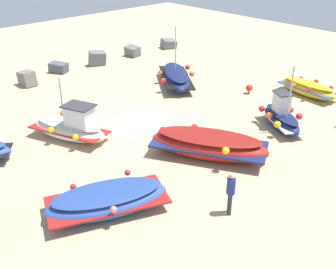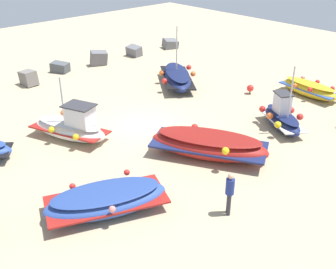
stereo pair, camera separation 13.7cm
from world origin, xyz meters
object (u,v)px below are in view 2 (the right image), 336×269
at_px(fishing_boat_0, 309,89).
at_px(fishing_boat_6, 177,77).
at_px(fishing_boat_4, 71,127).
at_px(mooring_buoy_0, 250,88).
at_px(person_walking, 230,191).
at_px(fishing_boat_3, 209,145).
at_px(fishing_boat_1, 106,200).
at_px(fishing_boat_5, 282,118).

bearing_deg(fishing_boat_0, fishing_boat_6, -140.46).
relative_size(fishing_boat_4, fishing_boat_6, 0.89).
bearing_deg(mooring_buoy_0, person_walking, -146.42).
bearing_deg(fishing_boat_3, fishing_boat_6, 115.45).
relative_size(fishing_boat_0, fishing_boat_1, 0.81).
bearing_deg(fishing_boat_4, fishing_boat_1, -40.58).
height_order(fishing_boat_0, fishing_boat_4, fishing_boat_4).
xyz_separation_m(fishing_boat_0, person_walking, (-12.85, -4.19, 0.53)).
relative_size(fishing_boat_1, fishing_boat_3, 0.87).
distance_m(fishing_boat_4, person_walking, 9.31).
height_order(fishing_boat_1, person_walking, person_walking).
bearing_deg(fishing_boat_4, person_walking, -14.55).
bearing_deg(fishing_boat_6, fishing_boat_0, 69.54).
bearing_deg(mooring_buoy_0, fishing_boat_5, -124.06).
bearing_deg(fishing_boat_0, person_walking, -66.22).
xyz_separation_m(fishing_boat_4, fishing_boat_6, (9.24, 2.01, -0.09)).
relative_size(fishing_boat_3, fishing_boat_4, 1.29).
relative_size(fishing_boat_3, person_walking, 3.28).
relative_size(fishing_boat_4, fishing_boat_5, 1.24).
height_order(person_walking, mooring_buoy_0, person_walking).
height_order(fishing_boat_1, fishing_boat_4, fishing_boat_4).
distance_m(fishing_boat_4, fishing_boat_6, 9.45).
distance_m(fishing_boat_6, mooring_buoy_0, 4.90).
bearing_deg(fishing_boat_5, fishing_boat_0, -44.66).
bearing_deg(fishing_boat_0, fishing_boat_5, -68.96).
height_order(fishing_boat_6, mooring_buoy_0, fishing_boat_6).
bearing_deg(fishing_boat_5, fishing_boat_4, 83.46).
bearing_deg(person_walking, mooring_buoy_0, -104.36).
bearing_deg(fishing_boat_5, fishing_boat_3, 112.89).
bearing_deg(fishing_boat_4, fishing_boat_6, 80.83).
height_order(fishing_boat_5, person_walking, fishing_boat_5).
distance_m(fishing_boat_1, person_walking, 4.56).
xyz_separation_m(fishing_boat_0, fishing_boat_5, (-5.23, -1.43, 0.12)).
bearing_deg(fishing_boat_3, fishing_boat_4, -176.99).
height_order(fishing_boat_5, fishing_boat_6, fishing_boat_6).
height_order(fishing_boat_4, fishing_boat_6, fishing_boat_6).
bearing_deg(mooring_buoy_0, fishing_boat_1, -164.74).
distance_m(person_walking, mooring_buoy_0, 12.54).
bearing_deg(fishing_boat_4, fishing_boat_5, 32.02).
distance_m(fishing_boat_1, fishing_boat_3, 5.83).
bearing_deg(fishing_boat_1, mooring_buoy_0, 37.50).
bearing_deg(fishing_boat_0, mooring_buoy_0, -132.89).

